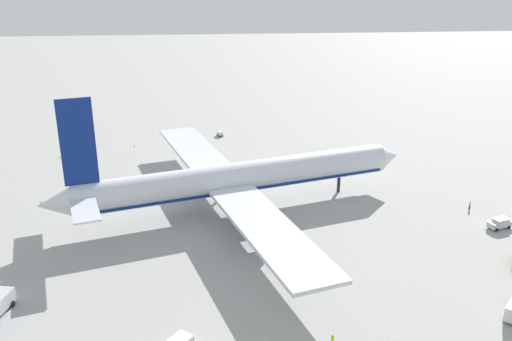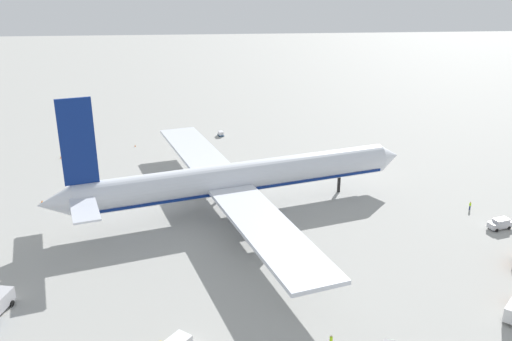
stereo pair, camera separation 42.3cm
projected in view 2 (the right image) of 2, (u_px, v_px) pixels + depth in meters
ground_plane at (241, 207)px, 111.51m from camera, size 600.00×600.00×0.00m
airliner at (234, 179)px, 108.85m from camera, size 74.03×80.39×25.27m
service_van at (500, 224)px, 102.16m from camera, size 4.77×2.97×1.97m
baggage_cart_0 at (221, 133)px, 158.06m from camera, size 1.92×3.24×1.30m
baggage_cart_1 at (371, 153)px, 141.50m from camera, size 3.04×2.96×1.26m
ground_worker_0 at (470, 206)px, 110.17m from camera, size 0.41×0.41×1.71m
ground_worker_2 at (331, 341)px, 70.49m from camera, size 0.53×0.53×1.76m
traffic_cone_0 at (42, 201)px, 113.63m from camera, size 0.36×0.36×0.55m
traffic_cone_1 at (135, 146)px, 148.70m from camera, size 0.36×0.36×0.55m
traffic_cone_2 at (61, 157)px, 139.67m from camera, size 0.36×0.36×0.55m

